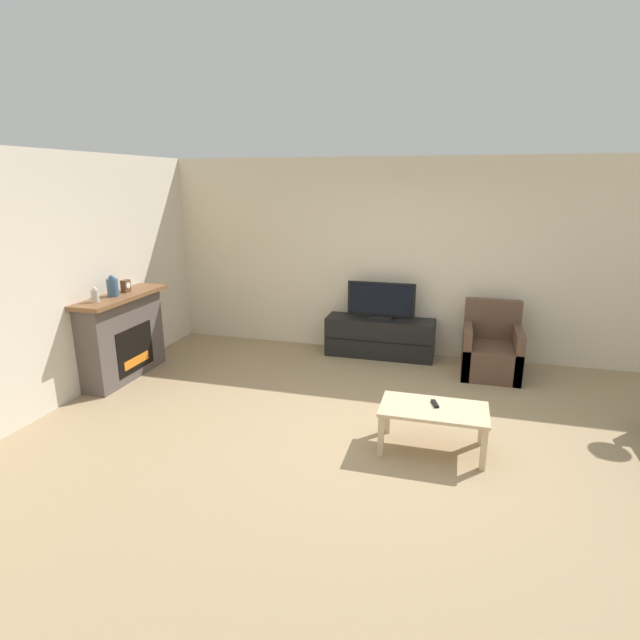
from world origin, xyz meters
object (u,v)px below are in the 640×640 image
Objects in this scene: mantel_vase_centre_left at (113,287)px; tv at (381,302)px; mantel_vase_left at (95,295)px; coffee_table at (434,414)px; armchair at (491,351)px; remote at (435,404)px; tv_stand at (380,337)px; fireplace at (123,336)px; mantel_clock at (126,286)px.

mantel_vase_centre_left reaches higher than tv.
coffee_table is (3.79, -0.37, -0.78)m from mantel_vase_left.
remote is at bearing -106.16° from armchair.
tv reaches higher than armchair.
tv_stand reaches higher than remote.
remote is at bearing -4.56° from mantel_vase_left.
armchair is (1.46, -0.28, -0.49)m from tv.
mantel_vase_centre_left is at bearing -80.77° from fireplace.
armchair is at bearing -10.77° from tv.
remote is (0.00, 0.07, 0.07)m from coffee_table.
fireplace is 0.65m from mantel_vase_centre_left.
mantel_vase_left is 0.18× the size of coffee_table.
tv is at bearing 34.73° from mantel_vase_left.
fireplace is 0.73m from mantel_vase_left.
armchair reaches higher than tv_stand.
fireplace is 0.61m from mantel_clock.
fireplace is 5.36× the size of mantel_vase_centre_left.
tv is 5.99× the size of remote.
mantel_clock is at bearing -153.10° from tv_stand.
mantel_vase_left is 1.16× the size of mantel_clock.
fireplace reaches higher than armchair.
mantel_vase_centre_left is 0.27× the size of coffee_table.
armchair is 2.21m from coffee_table.
tv_stand is 1.64× the size of armchair.
fireplace is 1.51× the size of armchair.
remote reaches higher than coffee_table.
mantel_vase_centre_left is at bearing -149.50° from tv_stand.
tv is (2.93, 1.73, -0.40)m from mantel_vase_centre_left.
remote is (3.80, -0.85, -0.71)m from mantel_clock.
mantel_clock is 0.16× the size of coffee_table.
tv_stand is at bearing 169.15° from armchair.
mantel_vase_left is 0.55m from mantel_clock.
mantel_vase_left reaches higher than remote.
remote is at bearing -10.60° from fireplace.
tv is (2.93, 1.49, -0.36)m from mantel_clock.
tv_stand is (2.93, 2.04, -0.87)m from mantel_vase_left.
fireplace is at bearing -97.26° from mantel_clock.
tv_stand is (2.93, 1.73, -0.91)m from mantel_vase_centre_left.
mantel_vase_centre_left reaches higher than armchair.
armchair is (4.40, 1.76, -0.85)m from mantel_vase_left.
armchair reaches higher than coffee_table.
tv_stand is at bearing 90.00° from tv.
remote is at bearing 85.78° from coffee_table.
fireplace is 4.62m from armchair.
mantel_vase_centre_left is 3.92m from remote.
coffee_table is (3.79, -0.92, -0.78)m from mantel_clock.
mantel_vase_left reaches higher than coffee_table.
mantel_vase_left is 3.88m from remote.
tv_stand is (2.93, 1.49, -0.87)m from mantel_clock.
mantel_vase_left is 3.89m from coffee_table.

